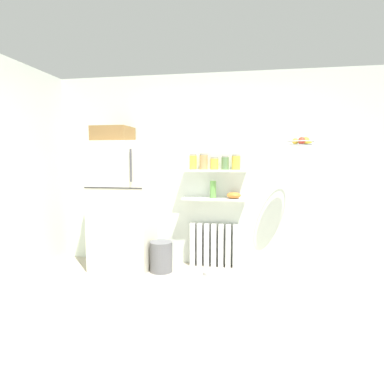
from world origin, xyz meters
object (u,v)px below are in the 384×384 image
storage_jar_2 (214,163)px  storage_jar_4 (236,162)px  vase (213,189)px  hanging_fruit_basket (301,142)px  trash_bin (161,257)px  refrigerator (122,202)px  radiator (214,245)px  storage_jar_3 (225,163)px  shelf_bowl (234,195)px  pet_food_bowl (211,273)px  storage_jar_0 (193,162)px  storage_jar_1 (204,162)px

storage_jar_2 → storage_jar_4: 0.28m
vase → hanging_fruit_basket: hanging_fruit_basket is taller
trash_bin → refrigerator: bearing=170.5°
radiator → vase: 0.77m
storage_jar_3 → vase: (-0.16, 0.00, -0.35)m
refrigerator → storage_jar_4: (1.49, 0.21, 0.53)m
shelf_bowl → trash_bin: bearing=-161.9°
storage_jar_4 → pet_food_bowl: (-0.29, -0.31, -1.40)m
storage_jar_0 → storage_jar_3: bearing=-0.0°
storage_jar_1 → storage_jar_4: storage_jar_1 is taller
storage_jar_2 → storage_jar_1: bearing=-180.0°
radiator → shelf_bowl: (0.26, -0.03, 0.69)m
storage_jar_3 → radiator: bearing=168.1°
vase → trash_bin: size_ratio=0.58×
storage_jar_1 → pet_food_bowl: size_ratio=1.14×
refrigerator → hanging_fruit_basket: size_ratio=5.92×
radiator → storage_jar_4: 1.16m
storage_jar_1 → pet_food_bowl: (0.14, -0.31, -1.40)m
pet_food_bowl → hanging_fruit_basket: 1.96m
shelf_bowl → refrigerator: bearing=-171.9°
refrigerator → storage_jar_1: 1.21m
storage_jar_2 → vase: 0.35m
refrigerator → storage_jar_4: refrigerator is taller
radiator → storage_jar_4: (0.28, -0.03, 1.13)m
storage_jar_1 → hanging_fruit_basket: (1.20, -0.27, 0.24)m
storage_jar_0 → radiator: bearing=6.0°
storage_jar_1 → refrigerator: bearing=-169.0°
radiator → storage_jar_2: size_ratio=3.95×
storage_jar_0 → storage_jar_1: size_ratio=0.97×
hanging_fruit_basket → storage_jar_1: bearing=167.1°
storage_jar_3 → storage_jar_2: bearing=180.0°
refrigerator → storage_jar_0: size_ratio=9.19×
storage_jar_0 → storage_jar_2: 0.28m
refrigerator → hanging_fruit_basket: refrigerator is taller
trash_bin → radiator: bearing=26.8°
storage_jar_0 → vase: 0.45m
vase → pet_food_bowl: size_ratio=1.24×
hanging_fruit_basket → radiator: bearing=164.0°
storage_jar_3 → shelf_bowl: (0.12, 0.00, -0.43)m
storage_jar_3 → vase: storage_jar_3 is taller
hanging_fruit_basket → shelf_bowl: bearing=161.0°
storage_jar_1 → trash_bin: (-0.51, -0.30, -1.23)m
storage_jar_2 → storage_jar_3: bearing=-0.0°
shelf_bowl → pet_food_bowl: size_ratio=1.01×
refrigerator → storage_jar_0: (0.92, 0.21, 0.53)m
radiator → storage_jar_0: (-0.28, -0.03, 1.13)m
radiator → shelf_bowl: bearing=-6.5°
refrigerator → storage_jar_1: size_ratio=8.91×
refrigerator → vase: bearing=9.9°
shelf_bowl → vase: bearing=180.0°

